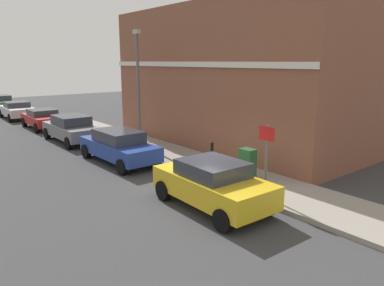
# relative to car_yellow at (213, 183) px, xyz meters

# --- Properties ---
(ground) EXTENTS (80.00, 80.00, 0.00)m
(ground) POSITION_rel_car_yellow_xyz_m (0.66, 1.11, -0.77)
(ground) COLOR #38383A
(sidewalk) EXTENTS (2.57, 30.00, 0.15)m
(sidewalk) POSITION_rel_car_yellow_xyz_m (2.58, 7.11, -0.69)
(sidewalk) COLOR gray
(sidewalk) RESTS_ON ground
(corner_building) EXTENTS (7.16, 13.65, 7.05)m
(corner_building) POSITION_rel_car_yellow_xyz_m (7.39, 5.93, 2.76)
(corner_building) COLOR brown
(corner_building) RESTS_ON ground
(car_yellow) EXTENTS (2.02, 4.00, 1.46)m
(car_yellow) POSITION_rel_car_yellow_xyz_m (0.00, 0.00, 0.00)
(car_yellow) COLOR gold
(car_yellow) RESTS_ON ground
(car_blue) EXTENTS (1.88, 4.44, 1.44)m
(car_blue) POSITION_rel_car_yellow_xyz_m (0.20, 6.33, -0.01)
(car_blue) COLOR navy
(car_blue) RESTS_ON ground
(car_grey) EXTENTS (1.90, 4.40, 1.47)m
(car_grey) POSITION_rel_car_yellow_xyz_m (0.18, 11.79, -0.00)
(car_grey) COLOR slate
(car_grey) RESTS_ON ground
(car_red) EXTENTS (1.91, 3.99, 1.27)m
(car_red) POSITION_rel_car_yellow_xyz_m (0.25, 17.05, -0.09)
(car_red) COLOR maroon
(car_red) RESTS_ON ground
(car_silver) EXTENTS (2.01, 4.22, 1.32)m
(car_silver) POSITION_rel_car_yellow_xyz_m (0.03, 22.57, -0.06)
(car_silver) COLOR #B7B7BC
(car_silver) RESTS_ON ground
(car_green) EXTENTS (1.91, 4.38, 1.41)m
(car_green) POSITION_rel_car_yellow_xyz_m (0.05, 28.41, -0.03)
(car_green) COLOR #195933
(car_green) RESTS_ON ground
(utility_cabinet) EXTENTS (0.46, 0.61, 1.15)m
(utility_cabinet) POSITION_rel_car_yellow_xyz_m (2.47, 0.86, -0.08)
(utility_cabinet) COLOR #1E4C28
(utility_cabinet) RESTS_ON sidewalk
(bollard_near_cabinet) EXTENTS (0.14, 0.14, 1.04)m
(bollard_near_cabinet) POSITION_rel_car_yellow_xyz_m (2.57, 2.89, -0.06)
(bollard_near_cabinet) COLOR black
(bollard_near_cabinet) RESTS_ON sidewalk
(street_sign) EXTENTS (0.08, 0.60, 2.30)m
(street_sign) POSITION_rel_car_yellow_xyz_m (1.64, -0.66, 0.90)
(street_sign) COLOR #59595B
(street_sign) RESTS_ON sidewalk
(lamppost) EXTENTS (0.20, 0.44, 5.72)m
(lamppost) POSITION_rel_car_yellow_xyz_m (2.47, 8.36, 2.54)
(lamppost) COLOR #59595B
(lamppost) RESTS_ON sidewalk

